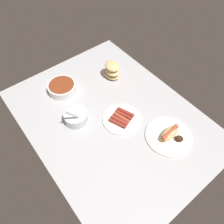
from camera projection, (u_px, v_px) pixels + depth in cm
name	position (u px, v px, depth cm)	size (l,w,h in cm)	color
ground_plane	(111.00, 119.00, 128.93)	(120.00, 90.00, 3.00)	#B2B2B7
plate_sausages	(122.00, 119.00, 125.88)	(22.04, 22.04, 3.09)	white
plate_hotdog_assembled	(169.00, 135.00, 118.53)	(25.43, 25.43, 5.61)	white
bread_stack	(112.00, 71.00, 143.61)	(12.47, 10.27, 10.80)	#DBB77A
bowl_chili	(62.00, 87.00, 137.94)	(17.74, 17.74, 5.44)	white
bowl_coleslaw	(76.00, 117.00, 123.81)	(13.46, 13.46, 15.87)	silver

